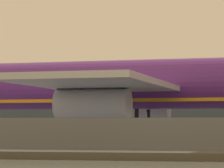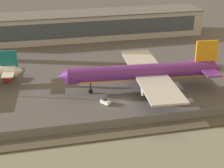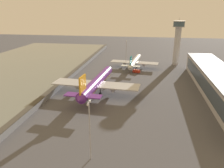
# 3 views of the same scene
# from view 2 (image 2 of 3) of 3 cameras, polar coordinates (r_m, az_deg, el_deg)

# --- Properties ---
(ground_plane) EXTENTS (500.00, 500.00, 0.00)m
(ground_plane) POSITION_cam_2_polar(r_m,az_deg,el_deg) (118.13, 1.71, -2.56)
(ground_plane) COLOR #4C4C51
(shoreline_seawall) EXTENTS (320.00, 3.00, 0.50)m
(shoreline_seawall) POSITION_cam_2_polar(r_m,az_deg,el_deg) (100.71, 4.72, -7.38)
(shoreline_seawall) COLOR #474238
(shoreline_seawall) RESTS_ON ground
(perimeter_fence) EXTENTS (280.00, 0.10, 2.71)m
(perimeter_fence) POSITION_cam_2_polar(r_m,az_deg,el_deg) (103.87, 3.99, -5.63)
(perimeter_fence) COLOR slate
(perimeter_fence) RESTS_ON ground
(cargo_jet_purple) EXTENTS (55.78, 47.95, 16.28)m
(cargo_jet_purple) POSITION_cam_2_polar(r_m,az_deg,el_deg) (123.84, 5.01, 1.76)
(cargo_jet_purple) COLOR #602889
(cargo_jet_purple) RESTS_ON ground
(baggage_tug) EXTENTS (3.15, 3.54, 1.80)m
(baggage_tug) POSITION_cam_2_polar(r_m,az_deg,el_deg) (115.53, -1.00, -2.73)
(baggage_tug) COLOR white
(baggage_tug) RESTS_ON ground
(ops_van) EXTENTS (4.36, 5.57, 2.48)m
(ops_van) POSITION_cam_2_polar(r_m,az_deg,el_deg) (138.40, -15.42, 1.15)
(ops_van) COLOR red
(ops_van) RESTS_ON ground
(terminal_building) EXTENTS (110.37, 17.67, 12.47)m
(terminal_building) POSITION_cam_2_polar(r_m,az_deg,el_deg) (182.99, -3.44, 8.95)
(terminal_building) COLOR #B2B2B7
(terminal_building) RESTS_ON ground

